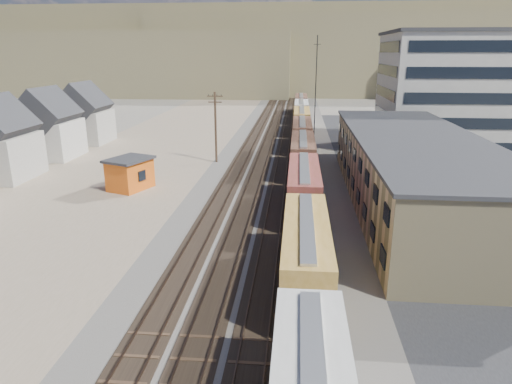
# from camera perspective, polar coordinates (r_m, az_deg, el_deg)

# --- Properties ---
(ground) EXTENTS (300.00, 300.00, 0.00)m
(ground) POSITION_cam_1_polar(r_m,az_deg,el_deg) (26.54, -2.41, -18.09)
(ground) COLOR #6B6356
(ground) RESTS_ON ground
(ballast_bed) EXTENTS (18.00, 200.00, 0.06)m
(ballast_bed) POSITION_cam_1_polar(r_m,az_deg,el_deg) (73.15, 2.74, 5.06)
(ballast_bed) COLOR #4C4742
(ballast_bed) RESTS_ON ground
(dirt_yard) EXTENTS (24.00, 180.00, 0.03)m
(dirt_yard) POSITION_cam_1_polar(r_m,az_deg,el_deg) (67.40, -14.94, 3.44)
(dirt_yard) COLOR #807158
(dirt_yard) RESTS_ON ground
(asphalt_lot) EXTENTS (26.00, 120.00, 0.04)m
(asphalt_lot) POSITION_cam_1_polar(r_m,az_deg,el_deg) (61.51, 23.00, 1.36)
(asphalt_lot) COLOR #232326
(asphalt_lot) RESTS_ON ground
(rail_tracks) EXTENTS (11.40, 200.00, 0.24)m
(rail_tracks) POSITION_cam_1_polar(r_m,az_deg,el_deg) (73.16, 2.31, 5.13)
(rail_tracks) COLOR black
(rail_tracks) RESTS_ON ground
(freight_train) EXTENTS (3.00, 119.74, 4.46)m
(freight_train) POSITION_cam_1_polar(r_m,az_deg,el_deg) (67.01, 5.82, 6.29)
(freight_train) COLOR black
(freight_train) RESTS_ON ground
(warehouse) EXTENTS (12.40, 40.40, 7.25)m
(warehouse) POSITION_cam_1_polar(r_m,az_deg,el_deg) (49.38, 19.08, 2.53)
(warehouse) COLOR tan
(warehouse) RESTS_ON ground
(office_tower) EXTENTS (22.60, 18.60, 18.45)m
(office_tower) POSITION_cam_1_polar(r_m,az_deg,el_deg) (80.62, 23.70, 11.43)
(office_tower) COLOR #9E998E
(office_tower) RESTS_ON ground
(utility_pole_north) EXTENTS (2.20, 0.32, 10.00)m
(utility_pole_north) POSITION_cam_1_polar(r_m,az_deg,el_deg) (65.28, -5.07, 8.25)
(utility_pole_north) COLOR #382619
(utility_pole_north) RESTS_ON ground
(radio_mast) EXTENTS (1.20, 0.16, 18.00)m
(radio_mast) POSITION_cam_1_polar(r_m,az_deg,el_deg) (81.76, 7.46, 12.66)
(radio_mast) COLOR black
(radio_mast) RESTS_ON ground
(hills_north) EXTENTS (265.00, 80.00, 32.00)m
(hills_north) POSITION_cam_1_polar(r_m,az_deg,el_deg) (189.42, 4.54, 16.72)
(hills_north) COLOR brown
(hills_north) RESTS_ON ground
(maintenance_shed) EXTENTS (5.48, 6.12, 3.70)m
(maintenance_shed) POSITION_cam_1_polar(r_m,az_deg,el_deg) (54.52, -15.48, 2.26)
(maintenance_shed) COLOR #DF5D15
(maintenance_shed) RESTS_ON ground
(parked_car_blue) EXTENTS (5.21, 4.63, 1.34)m
(parked_car_blue) POSITION_cam_1_polar(r_m,az_deg,el_deg) (84.27, 19.96, 6.11)
(parked_car_blue) COLOR navy
(parked_car_blue) RESTS_ON ground
(parked_car_far) EXTENTS (2.74, 4.22, 1.34)m
(parked_car_far) POSITION_cam_1_polar(r_m,az_deg,el_deg) (81.29, 22.87, 5.41)
(parked_car_far) COLOR white
(parked_car_far) RESTS_ON ground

